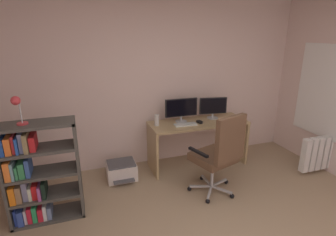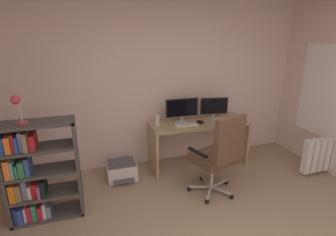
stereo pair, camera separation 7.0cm
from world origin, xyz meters
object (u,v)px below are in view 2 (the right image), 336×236
at_px(office_chair, 219,153).
at_px(bookshelf, 35,174).
at_px(desk_lamp, 17,105).
at_px(printer, 122,170).
at_px(computer_mouse, 200,122).
at_px(monitor_secondary, 214,107).
at_px(radiator, 326,154).
at_px(desk, 199,133).
at_px(keyboard, 186,125).
at_px(desktop_speaker, 157,120).
at_px(monitor_main, 182,109).

xyz_separation_m(office_chair, bookshelf, (-2.17, 0.24, -0.06)).
distance_m(desk_lamp, printer, 1.75).
bearing_deg(computer_mouse, bookshelf, -179.77).
relative_size(monitor_secondary, computer_mouse, 4.42).
distance_m(desk_lamp, radiator, 4.20).
relative_size(desk, keyboard, 4.53).
height_order(monitor_secondary, desktop_speaker, monitor_secondary).
bearing_deg(monitor_secondary, printer, -175.03).
xyz_separation_m(office_chair, radiator, (1.83, 0.03, -0.30)).
height_order(desktop_speaker, desk_lamp, desk_lamp).
xyz_separation_m(monitor_main, radiator, (1.98, -0.93, -0.63)).
height_order(desk, desktop_speaker, desktop_speaker).
relative_size(monitor_main, desk_lamp, 1.71).
bearing_deg(radiator, monitor_main, 154.92).
height_order(monitor_secondary, computer_mouse, monitor_secondary).
bearing_deg(radiator, computer_mouse, 155.84).
distance_m(computer_mouse, radiator, 1.95).
relative_size(desk, desktop_speaker, 9.06).
height_order(monitor_secondary, bookshelf, bookshelf).
height_order(keyboard, office_chair, office_chair).
height_order(monitor_main, desk_lamp, desk_lamp).
height_order(office_chair, radiator, office_chair).
bearing_deg(radiator, desktop_speaker, 159.81).
xyz_separation_m(desktop_speaker, desk_lamp, (-1.66, -0.67, 0.55)).
height_order(desk, desk_lamp, desk_lamp).
distance_m(monitor_main, desk_lamp, 2.24).
xyz_separation_m(desk, desktop_speaker, (-0.67, 0.04, 0.28)).
relative_size(computer_mouse, radiator, 0.12).
xyz_separation_m(monitor_main, office_chair, (0.15, -0.96, -0.33)).
xyz_separation_m(monitor_secondary, keyboard, (-0.55, -0.17, -0.18)).
bearing_deg(office_chair, desk, 83.12).
relative_size(keyboard, office_chair, 0.30).
bearing_deg(bookshelf, desk_lamp, 179.80).
bearing_deg(desktop_speaker, monitor_main, 6.59).
bearing_deg(monitor_main, radiator, -25.08).
xyz_separation_m(keyboard, desk_lamp, (-2.08, -0.55, 0.62)).
bearing_deg(monitor_secondary, monitor_main, -179.99).
relative_size(bookshelf, desk_lamp, 3.88).
distance_m(computer_mouse, bookshelf, 2.35).
bearing_deg(monitor_secondary, desk, -163.08).
distance_m(computer_mouse, printer, 1.39).
bearing_deg(bookshelf, printer, 29.67).
bearing_deg(office_chair, radiator, 1.01).
relative_size(monitor_secondary, desk_lamp, 1.47).
bearing_deg(desk, desk_lamp, -164.82).
height_order(monitor_secondary, printer, monitor_secondary).
xyz_separation_m(bookshelf, desk_lamp, (-0.05, 0.00, 0.81)).
bearing_deg(monitor_main, keyboard, -89.18).
relative_size(keyboard, bookshelf, 0.29).
xyz_separation_m(bookshelf, printer, (1.03, 0.59, -0.43)).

